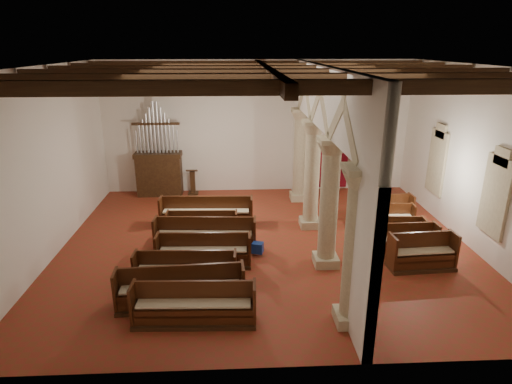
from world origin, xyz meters
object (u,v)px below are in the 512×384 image
at_px(lectern, 193,184).
at_px(processional_banner, 367,185).
at_px(aisle_pew_0, 422,257).
at_px(nave_pew_0, 194,310).
at_px(pipe_organ, 159,166).

xyz_separation_m(lectern, processional_banner, (7.70, -1.44, 0.28)).
height_order(lectern, aisle_pew_0, lectern).
xyz_separation_m(processional_banner, nave_pew_0, (-6.78, -8.32, -0.45)).
bearing_deg(processional_banner, aisle_pew_0, -104.79).
height_order(nave_pew_0, aisle_pew_0, aisle_pew_0).
height_order(lectern, nave_pew_0, lectern).
height_order(pipe_organ, nave_pew_0, pipe_organ).
bearing_deg(lectern, aisle_pew_0, -43.88).
bearing_deg(aisle_pew_0, pipe_organ, 137.60).
bearing_deg(processional_banner, nave_pew_0, -144.10).
relative_size(pipe_organ, nave_pew_0, 1.42).
bearing_deg(processional_banner, pipe_organ, 155.82).
relative_size(pipe_organ, aisle_pew_0, 2.11).
relative_size(lectern, processional_banner, 0.52).
height_order(pipe_organ, lectern, pipe_organ).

